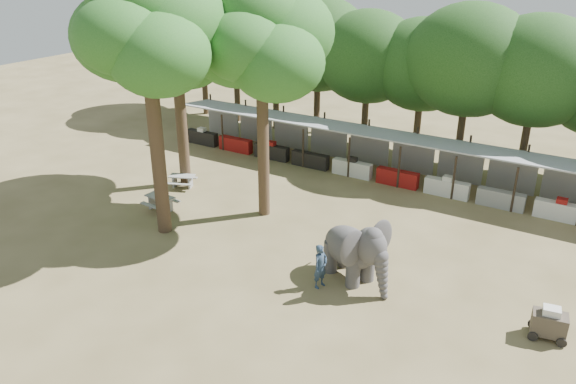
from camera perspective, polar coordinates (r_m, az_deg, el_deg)
The scene contains 11 objects.
ground at distance 22.57m, azimuth -4.47°, elevation -9.57°, with size 100.00×100.00×0.00m, color brown.
vendor_stalls at distance 33.08m, azimuth 9.48°, elevation 3.59°, with size 28.00×2.99×2.80m.
yard_tree_left at distance 30.55m, azimuth -11.41°, elevation 15.41°, with size 7.10×6.90×11.02m.
yard_tree_center at distance 24.78m, azimuth -14.19°, elevation 15.71°, with size 7.10×6.90×12.04m.
yard_tree_back at distance 26.05m, azimuth -2.76°, elevation 15.24°, with size 7.10×6.90×11.36m.
backdrop_trees at distance 36.64m, azimuth 13.09°, elevation 12.30°, with size 46.46×5.95×8.33m.
elephant at distance 22.42m, azimuth 6.98°, elevation -5.90°, with size 3.61×2.83×2.70m.
handler at distance 22.08m, azimuth 3.32°, elevation -7.54°, with size 0.66×0.44×1.83m, color #26384C.
picnic_table_near at distance 29.21m, azimuth -12.84°, elevation -0.89°, with size 1.63×1.48×0.77m.
picnic_table_far at distance 31.80m, azimuth -10.69°, elevation 1.26°, with size 1.75×1.68×0.69m.
cart_front at distance 21.51m, azimuth 25.00°, elevation -11.97°, with size 1.35×1.00×1.21m.
Camera 1 is at (11.23, -15.20, 12.33)m, focal length 35.00 mm.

